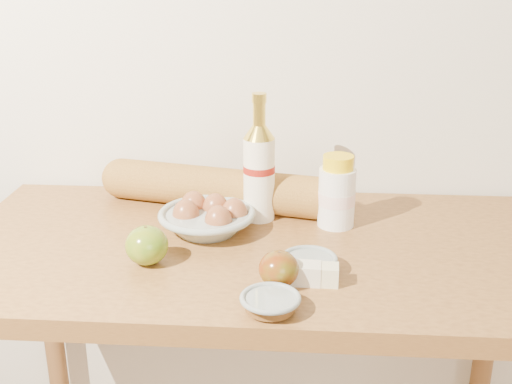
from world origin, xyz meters
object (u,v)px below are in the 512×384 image
table (257,299)px  bourbon_bottle (259,170)px  baguette (215,188)px  egg_bowl (208,218)px  cream_bottle (337,194)px

table → bourbon_bottle: bourbon_bottle is taller
table → baguette: (-0.11, 0.19, 0.17)m
egg_bowl → cream_bottle: bearing=10.6°
cream_bottle → egg_bowl: 0.27m
table → baguette: size_ratio=2.16×
table → egg_bowl: size_ratio=4.68×
cream_bottle → baguette: bearing=144.9°
table → cream_bottle: (0.16, 0.10, 0.19)m
cream_bottle → egg_bowl: size_ratio=0.59×
cream_bottle → baguette: (-0.26, 0.08, -0.02)m
bourbon_bottle → table: bearing=-65.5°
egg_bowl → table: bearing=-27.8°
cream_bottle → egg_bowl: bearing=172.8°
bourbon_bottle → cream_bottle: 0.17m
bourbon_bottle → baguette: bourbon_bottle is taller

